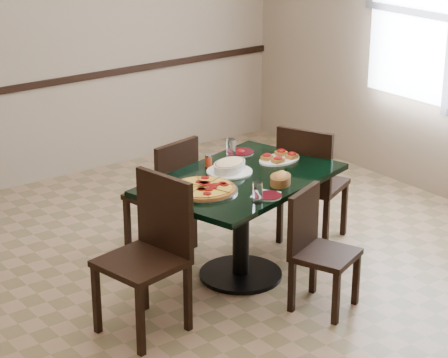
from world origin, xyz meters
TOP-DOWN VIEW (x-y plane):
  - floor at (0.00, 0.00)m, footprint 5.50×5.50m
  - room_shell at (1.02, 1.73)m, footprint 5.50×5.50m
  - main_table at (0.16, 0.13)m, footprint 1.55×1.21m
  - chair_far at (-0.01, 0.79)m, footprint 0.48×0.48m
  - chair_near at (0.29, -0.49)m, footprint 0.48×0.48m
  - chair_right at (0.92, 0.27)m, footprint 0.58×0.58m
  - chair_left at (-0.70, -0.08)m, footprint 0.54×0.54m
  - pepperoni_pizza at (-0.21, 0.07)m, footprint 0.46×0.46m
  - lasagna_casserole at (0.15, 0.25)m, footprint 0.33×0.32m
  - bread_basket at (0.28, -0.14)m, footprint 0.23×0.22m
  - bruschetta_platter at (0.58, 0.23)m, footprint 0.34×0.24m
  - side_plate_near at (0.07, -0.27)m, footprint 0.17×0.17m
  - side_plate_far_r at (0.46, 0.52)m, footprint 0.20×0.20m
  - side_plate_far_l at (-0.31, 0.33)m, footprint 0.17×0.17m
  - napkin_setting at (0.08, -0.23)m, footprint 0.22×0.22m
  - water_glass_a at (0.33, 0.47)m, footprint 0.07×0.07m
  - water_glass_b at (-0.05, -0.30)m, footprint 0.06×0.06m
  - pepper_shaker at (0.10, 0.43)m, footprint 0.05×0.05m

SIDE VIEW (x-z plane):
  - floor at x=0.00m, z-range 0.00..0.00m
  - chair_near at x=0.29m, z-range 0.04..0.84m
  - chair_far at x=-0.01m, z-range 0.05..0.93m
  - chair_right at x=0.92m, z-range 0.06..0.99m
  - chair_left at x=-0.70m, z-range 0.06..1.05m
  - main_table at x=0.16m, z-range 0.19..0.94m
  - napkin_setting at x=0.08m, z-range 0.75..0.76m
  - side_plate_far_l at x=-0.31m, z-range 0.75..0.77m
  - side_plate_near at x=0.07m, z-range 0.75..0.77m
  - side_plate_far_r at x=0.46m, z-range 0.74..0.77m
  - pepperoni_pizza at x=-0.21m, z-range 0.75..0.79m
  - bruschetta_platter at x=0.58m, z-range 0.75..0.80m
  - bread_basket at x=0.28m, z-range 0.74..0.83m
  - pepper_shaker at x=0.10m, z-range 0.75..0.84m
  - lasagna_casserole at x=0.15m, z-range 0.75..0.84m
  - water_glass_b at x=-0.05m, z-range 0.75..0.89m
  - water_glass_a at x=0.33m, z-range 0.75..0.90m
  - room_shell at x=1.02m, z-range -1.58..3.92m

